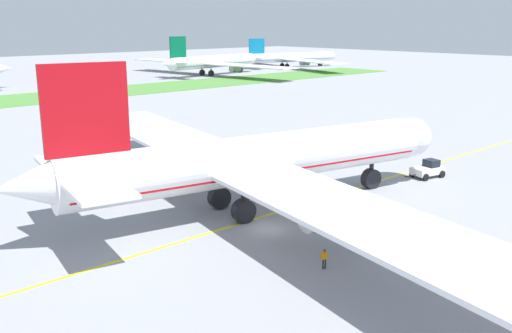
{
  "coord_description": "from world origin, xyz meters",
  "views": [
    {
      "loc": [
        -35.56,
        -37.47,
        19.1
      ],
      "look_at": [
        6.54,
        8.24,
        3.43
      ],
      "focal_mm": 40.34,
      "sensor_mm": 36.0,
      "label": 1
    }
  ],
  "objects_px": {
    "parked_airliner_far_right": "(211,62)",
    "ground_crew_wingwalker_port": "(324,257)",
    "parked_airliner_far_outer": "(289,58)",
    "airliner_foreground": "(252,161)",
    "ground_crew_marshaller_front": "(248,194)",
    "pushback_tug": "(428,169)"
  },
  "relations": [
    {
      "from": "airliner_foreground",
      "to": "parked_airliner_far_outer",
      "type": "xyz_separation_m",
      "value": [
        141.73,
        132.25,
        -1.15
      ]
    },
    {
      "from": "ground_crew_wingwalker_port",
      "to": "parked_airliner_far_right",
      "type": "bearing_deg",
      "value": 54.68
    },
    {
      "from": "ground_crew_wingwalker_port",
      "to": "ground_crew_marshaller_front",
      "type": "bearing_deg",
      "value": 67.82
    },
    {
      "from": "airliner_foreground",
      "to": "parked_airliner_far_right",
      "type": "height_order",
      "value": "airliner_foreground"
    },
    {
      "from": "airliner_foreground",
      "to": "ground_crew_wingwalker_port",
      "type": "relative_size",
      "value": 47.71
    },
    {
      "from": "ground_crew_wingwalker_port",
      "to": "parked_airliner_far_outer",
      "type": "xyz_separation_m",
      "value": [
        147.26,
        146.83,
        3.22
      ]
    },
    {
      "from": "ground_crew_marshaller_front",
      "to": "parked_airliner_far_right",
      "type": "xyz_separation_m",
      "value": [
        92.51,
        123.45,
        3.84
      ]
    },
    {
      "from": "airliner_foreground",
      "to": "ground_crew_marshaller_front",
      "type": "distance_m",
      "value": 5.01
    },
    {
      "from": "pushback_tug",
      "to": "parked_airliner_far_outer",
      "type": "relative_size",
      "value": 0.08
    },
    {
      "from": "parked_airliner_far_right",
      "to": "parked_airliner_far_outer",
      "type": "relative_size",
      "value": 1.01
    },
    {
      "from": "airliner_foreground",
      "to": "ground_crew_marshaller_front",
      "type": "xyz_separation_m",
      "value": [
        1.29,
        2.13,
        -4.35
      ]
    },
    {
      "from": "parked_airliner_far_right",
      "to": "ground_crew_wingwalker_port",
      "type": "bearing_deg",
      "value": -125.32
    },
    {
      "from": "ground_crew_wingwalker_port",
      "to": "parked_airliner_far_right",
      "type": "distance_m",
      "value": 171.82
    },
    {
      "from": "airliner_foreground",
      "to": "pushback_tug",
      "type": "height_order",
      "value": "airliner_foreground"
    },
    {
      "from": "parked_airliner_far_outer",
      "to": "parked_airliner_far_right",
      "type": "bearing_deg",
      "value": -172.08
    },
    {
      "from": "parked_airliner_far_right",
      "to": "airliner_foreground",
      "type": "bearing_deg",
      "value": -126.75
    },
    {
      "from": "pushback_tug",
      "to": "ground_crew_wingwalker_port",
      "type": "xyz_separation_m",
      "value": [
        -30.87,
        -9.41,
        -0.01
      ]
    },
    {
      "from": "ground_crew_wingwalker_port",
      "to": "parked_airliner_far_outer",
      "type": "relative_size",
      "value": 0.02
    },
    {
      "from": "airliner_foreground",
      "to": "pushback_tug",
      "type": "relative_size",
      "value": 12.94
    },
    {
      "from": "pushback_tug",
      "to": "ground_crew_marshaller_front",
      "type": "xyz_separation_m",
      "value": [
        -24.06,
        7.3,
        0.01
      ]
    },
    {
      "from": "airliner_foreground",
      "to": "ground_crew_wingwalker_port",
      "type": "height_order",
      "value": "airliner_foreground"
    },
    {
      "from": "airliner_foreground",
      "to": "ground_crew_wingwalker_port",
      "type": "xyz_separation_m",
      "value": [
        -5.52,
        -14.57,
        -4.37
      ]
    }
  ]
}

